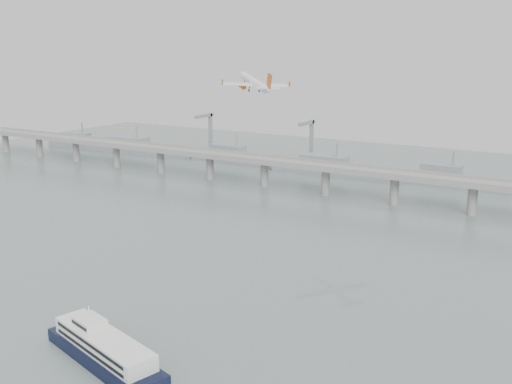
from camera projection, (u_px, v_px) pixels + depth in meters
The scene contains 5 objects.
ground at pixel (186, 305), 243.14m from camera, with size 900.00×900.00×0.00m, color slate.
bridge at pixel (365, 175), 406.08m from camera, with size 800.00×22.00×23.90m.
distant_fleet at pixel (229, 157), 540.33m from camera, with size 453.00×60.90×40.00m.
ferry at pixel (104, 350), 197.61m from camera, with size 90.39×34.13×17.38m.
airliner at pixel (255, 83), 297.91m from camera, with size 34.86×32.77×10.78m.
Camera 1 is at (140.78, -178.50, 101.82)m, focal length 42.00 mm.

